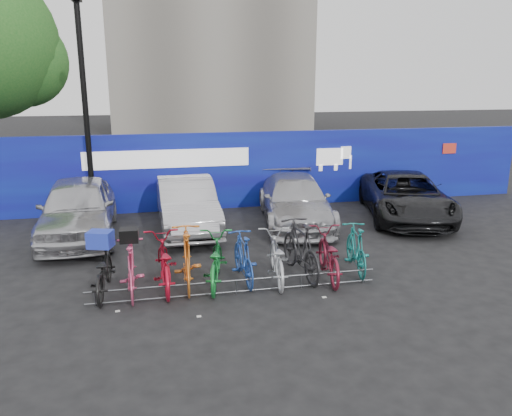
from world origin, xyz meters
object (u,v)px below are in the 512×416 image
object	(u,v)px
car_2	(295,201)
bike_5	(243,257)
car_0	(78,208)
bike_8	(328,255)
bike_6	(276,258)
car_3	(406,196)
bike_0	(103,270)
bike_9	(356,248)
bike_4	(215,261)
bike_rack	(236,286)
car_1	(187,205)
lamppost	(85,106)
bike_2	(164,263)
bike_7	(301,249)
bike_3	(187,257)
bike_1	(131,268)

from	to	relation	value
car_2	bike_5	distance (m)	4.43
car_0	bike_8	size ratio (longest dim) A/B	2.38
bike_5	bike_6	size ratio (longest dim) A/B	0.91
car_3	bike_5	xyz separation A→B (m)	(-5.56, -3.72, -0.15)
bike_0	bike_9	size ratio (longest dim) A/B	1.06
car_2	bike_4	xyz separation A→B (m)	(-2.79, -3.90, -0.16)
bike_4	bike_5	size ratio (longest dim) A/B	1.13
bike_rack	bike_0	world-z (taller)	bike_0
car_1	bike_6	size ratio (longest dim) A/B	2.25
bike_8	lamppost	bearing A→B (deg)	-38.94
car_1	bike_4	size ratio (longest dim) A/B	2.20
lamppost	bike_9	world-z (taller)	lamppost
bike_2	bike_9	distance (m)	4.05
bike_0	bike_5	world-z (taller)	bike_5
car_3	bike_8	size ratio (longest dim) A/B	2.49
bike_4	bike_8	size ratio (longest dim) A/B	1.00
bike_7	bike_5	bearing A→B (deg)	-3.74
car_3	bike_9	bearing A→B (deg)	-114.45
lamppost	bike_4	distance (m)	6.74
bike_3	bike_9	world-z (taller)	bike_3
car_2	car_0	bearing A→B (deg)	-170.85
car_0	bike_7	size ratio (longest dim) A/B	2.28
bike_rack	bike_1	xyz separation A→B (m)	(-1.95, 0.43, 0.36)
bike_6	lamppost	bearing A→B (deg)	-45.95
car_3	bike_0	size ratio (longest dim) A/B	2.65
bike_rack	car_0	bearing A→B (deg)	127.89
bike_7	bike_9	distance (m)	1.24
car_3	bike_7	size ratio (longest dim) A/B	2.38
car_1	bike_5	xyz separation A→B (m)	(0.85, -3.88, -0.18)
car_1	bike_3	size ratio (longest dim) A/B	2.12
car_3	bike_1	xyz separation A→B (m)	(-7.76, -3.90, -0.13)
lamppost	bike_0	bearing A→B (deg)	-82.55
car_3	bike_7	xyz separation A→B (m)	(-4.34, -3.69, -0.06)
bike_5	bike_7	bearing A→B (deg)	179.05
bike_1	bike_8	world-z (taller)	bike_1
lamppost	bike_7	bearing A→B (deg)	-48.98
bike_0	bike_3	world-z (taller)	bike_3
bike_0	bike_6	xyz separation A→B (m)	(3.40, -0.05, 0.02)
bike_0	bike_2	world-z (taller)	bike_2
bike_6	car_3	bearing A→B (deg)	-134.70
bike_2	bike_3	xyz separation A→B (m)	(0.46, 0.02, 0.08)
car_2	bike_rack	bearing A→B (deg)	-110.58
car_2	bike_9	size ratio (longest dim) A/B	2.68
bike_7	bike_6	bearing A→B (deg)	9.09
car_0	bike_7	distance (m)	6.13
bike_2	bike_8	distance (m)	3.34
bike_4	bike_5	world-z (taller)	bike_5
bike_3	bike_9	size ratio (longest dim) A/B	1.17
bike_7	bike_9	bearing A→B (deg)	175.81
bike_7	bike_1	bearing A→B (deg)	-1.40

